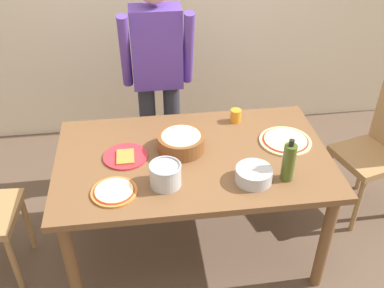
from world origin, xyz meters
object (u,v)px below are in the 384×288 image
(dining_table, at_px, (193,168))
(plate_with_slice, at_px, (125,156))
(pizza_raw_on_board, at_px, (285,141))
(chair_wooden_right, at_px, (379,147))
(mixing_bowl_steel, at_px, (254,175))
(popcorn_bowl, at_px, (181,141))
(steel_pot, at_px, (165,175))
(pizza_cooked_on_tray, at_px, (114,191))
(olive_oil_bottle, at_px, (289,162))
(cup_orange, at_px, (236,116))
(person_cook, at_px, (158,73))

(dining_table, height_order, plate_with_slice, plate_with_slice)
(dining_table, distance_m, pizza_raw_on_board, 0.59)
(chair_wooden_right, xyz_separation_m, pizza_raw_on_board, (-0.74, -0.16, 0.23))
(plate_with_slice, relative_size, mixing_bowl_steel, 1.30)
(pizza_raw_on_board, relative_size, mixing_bowl_steel, 1.59)
(popcorn_bowl, bearing_deg, steel_pot, -110.95)
(chair_wooden_right, height_order, pizza_cooked_on_tray, chair_wooden_right)
(pizza_cooked_on_tray, height_order, steel_pot, steel_pot)
(pizza_cooked_on_tray, bearing_deg, mixing_bowl_steel, 0.20)
(popcorn_bowl, bearing_deg, olive_oil_bottle, -32.67)
(mixing_bowl_steel, height_order, cup_orange, cup_orange)
(dining_table, distance_m, olive_oil_bottle, 0.59)
(chair_wooden_right, distance_m, mixing_bowl_steel, 1.17)
(pizza_cooked_on_tray, relative_size, popcorn_bowl, 0.88)
(pizza_cooked_on_tray, relative_size, plate_with_slice, 0.94)
(olive_oil_bottle, distance_m, cup_orange, 0.64)
(steel_pot, distance_m, cup_orange, 0.77)
(plate_with_slice, bearing_deg, popcorn_bowl, 6.70)
(chair_wooden_right, relative_size, pizza_cooked_on_tray, 3.87)
(pizza_raw_on_board, height_order, popcorn_bowl, popcorn_bowl)
(mixing_bowl_steel, height_order, olive_oil_bottle, olive_oil_bottle)
(pizza_cooked_on_tray, relative_size, steel_pot, 1.41)
(olive_oil_bottle, relative_size, cup_orange, 3.01)
(mixing_bowl_steel, height_order, steel_pot, steel_pot)
(steel_pot, bearing_deg, chair_wooden_right, 17.20)
(steel_pot, relative_size, cup_orange, 2.04)
(pizza_raw_on_board, xyz_separation_m, mixing_bowl_steel, (-0.28, -0.33, 0.03))
(steel_pot, bearing_deg, plate_with_slice, 128.31)
(plate_with_slice, xyz_separation_m, mixing_bowl_steel, (0.69, -0.30, 0.03))
(person_cook, xyz_separation_m, steel_pot, (-0.03, -0.99, -0.11))
(pizza_raw_on_board, xyz_separation_m, steel_pot, (-0.76, -0.30, 0.06))
(pizza_cooked_on_tray, xyz_separation_m, olive_oil_bottle, (0.93, -0.00, 0.10))
(pizza_cooked_on_tray, distance_m, plate_with_slice, 0.31)
(steel_pot, bearing_deg, pizza_raw_on_board, 21.70)
(chair_wooden_right, height_order, mixing_bowl_steel, chair_wooden_right)
(pizza_raw_on_board, distance_m, steel_pot, 0.82)
(mixing_bowl_steel, relative_size, olive_oil_bottle, 0.78)
(person_cook, xyz_separation_m, chair_wooden_right, (1.47, -0.53, -0.40))
(pizza_cooked_on_tray, relative_size, olive_oil_bottle, 0.96)
(dining_table, relative_size, pizza_raw_on_board, 5.05)
(chair_wooden_right, distance_m, cup_orange, 1.03)
(dining_table, height_order, cup_orange, cup_orange)
(dining_table, relative_size, person_cook, 0.99)
(dining_table, relative_size, steel_pot, 9.22)
(dining_table, xyz_separation_m, olive_oil_bottle, (0.48, -0.27, 0.20))
(plate_with_slice, bearing_deg, pizza_raw_on_board, 1.94)
(popcorn_bowl, bearing_deg, pizza_cooked_on_tray, -138.83)
(mixing_bowl_steel, xyz_separation_m, cup_orange, (0.03, 0.61, 0.00))
(person_cook, distance_m, cup_orange, 0.64)
(cup_orange, bearing_deg, person_cook, 138.81)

